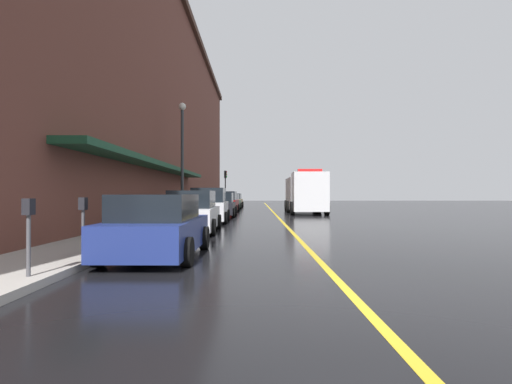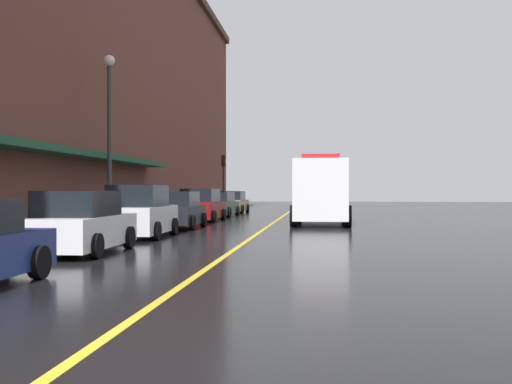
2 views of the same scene
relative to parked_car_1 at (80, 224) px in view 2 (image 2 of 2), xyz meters
name	(u,v)px [view 2 (image 2 of 2)]	position (x,y,z in m)	size (l,w,h in m)	color
ground_plane	(273,223)	(4.02, 15.57, -0.79)	(112.00, 112.00, 0.00)	black
sidewalk_left	(157,221)	(-2.18, 15.57, -0.72)	(2.40, 70.00, 0.15)	#ADA8A0
lane_center_stripe	(273,223)	(4.02, 15.57, -0.79)	(0.16, 70.00, 0.01)	gold
brick_building_left	(32,56)	(-8.61, 14.56, 7.95)	(11.63, 64.00, 17.46)	brown
parked_car_1	(80,224)	(0.00, 0.00, 0.00)	(2.11, 4.48, 1.69)	silver
parked_car_2	(139,213)	(-0.01, 5.42, 0.08)	(2.17, 4.30, 1.88)	silver
parked_car_3	(177,211)	(0.12, 10.55, -0.02)	(2.12, 4.25, 1.63)	black
parked_car_4	(201,206)	(0.02, 16.48, 0.03)	(2.19, 4.47, 1.77)	maroon
parked_car_5	(219,205)	(-0.02, 22.43, -0.05)	(2.19, 4.82, 1.56)	#2D5133
parked_car_6	(233,203)	(0.04, 28.13, -0.03)	(2.06, 4.21, 1.61)	#A5844C
box_truck	(321,192)	(6.48, 15.24, 0.81)	(2.86, 8.45, 3.36)	silver
street_lamp_left	(109,122)	(-1.93, 7.64, 3.61)	(0.44, 0.44, 6.94)	#33383D
traffic_light_near	(224,172)	(-1.27, 31.93, 2.37)	(0.38, 0.36, 4.30)	#232326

